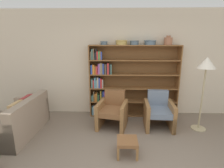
{
  "coord_description": "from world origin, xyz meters",
  "views": [
    {
      "loc": [
        -0.31,
        -2.07,
        1.99
      ],
      "look_at": [
        -0.44,
        2.02,
        0.95
      ],
      "focal_mm": 28.0,
      "sensor_mm": 36.0,
      "label": 1
    }
  ],
  "objects_px": {
    "armchair_leather": "(113,111)",
    "bowl_stoneware": "(121,42)",
    "bowl_sage": "(150,42)",
    "bowl_olive": "(104,43)",
    "footstool": "(127,142)",
    "vase_tall": "(168,41)",
    "couch": "(18,121)",
    "bookshelf": "(125,82)",
    "floor_lamp": "(206,68)",
    "armchair_cushioned": "(159,111)",
    "bowl_slate": "(134,42)"
  },
  "relations": [
    {
      "from": "bowl_sage",
      "to": "couch",
      "type": "relative_size",
      "value": 0.2
    },
    {
      "from": "bowl_stoneware",
      "to": "vase_tall",
      "type": "distance_m",
      "value": 1.15
    },
    {
      "from": "armchair_leather",
      "to": "armchair_cushioned",
      "type": "height_order",
      "value": "same"
    },
    {
      "from": "bowl_stoneware",
      "to": "armchair_leather",
      "type": "distance_m",
      "value": 1.69
    },
    {
      "from": "vase_tall",
      "to": "floor_lamp",
      "type": "distance_m",
      "value": 1.11
    },
    {
      "from": "armchair_cushioned",
      "to": "footstool",
      "type": "height_order",
      "value": "armchair_cushioned"
    },
    {
      "from": "bowl_olive",
      "to": "bowl_slate",
      "type": "bearing_deg",
      "value": 0.0
    },
    {
      "from": "vase_tall",
      "to": "armchair_leather",
      "type": "bearing_deg",
      "value": -154.66
    },
    {
      "from": "bowl_sage",
      "to": "armchair_cushioned",
      "type": "bearing_deg",
      "value": -75.41
    },
    {
      "from": "bookshelf",
      "to": "bowl_sage",
      "type": "xyz_separation_m",
      "value": [
        0.6,
        -0.02,
        1.01
      ]
    },
    {
      "from": "bowl_slate",
      "to": "armchair_leather",
      "type": "bearing_deg",
      "value": -129.03
    },
    {
      "from": "bowl_stoneware",
      "to": "vase_tall",
      "type": "relative_size",
      "value": 1.34
    },
    {
      "from": "bowl_olive",
      "to": "vase_tall",
      "type": "height_order",
      "value": "vase_tall"
    },
    {
      "from": "armchair_cushioned",
      "to": "bowl_olive",
      "type": "bearing_deg",
      "value": -22.92
    },
    {
      "from": "bookshelf",
      "to": "bowl_slate",
      "type": "distance_m",
      "value": 1.03
    },
    {
      "from": "floor_lamp",
      "to": "armchair_leather",
      "type": "bearing_deg",
      "value": 177.31
    },
    {
      "from": "bookshelf",
      "to": "armchair_cushioned",
      "type": "distance_m",
      "value": 1.14
    },
    {
      "from": "bookshelf",
      "to": "armchair_cushioned",
      "type": "relative_size",
      "value": 2.78
    },
    {
      "from": "bowl_sage",
      "to": "bookshelf",
      "type": "bearing_deg",
      "value": 178.3
    },
    {
      "from": "vase_tall",
      "to": "armchair_cushioned",
      "type": "relative_size",
      "value": 0.27
    },
    {
      "from": "footstool",
      "to": "bookshelf",
      "type": "bearing_deg",
      "value": 89.38
    },
    {
      "from": "bowl_stoneware",
      "to": "floor_lamp",
      "type": "height_order",
      "value": "bowl_stoneware"
    },
    {
      "from": "bowl_stoneware",
      "to": "couch",
      "type": "relative_size",
      "value": 0.2
    },
    {
      "from": "vase_tall",
      "to": "couch",
      "type": "relative_size",
      "value": 0.15
    },
    {
      "from": "bowl_stoneware",
      "to": "couch",
      "type": "bearing_deg",
      "value": -154.28
    },
    {
      "from": "bowl_slate",
      "to": "bowl_sage",
      "type": "distance_m",
      "value": 0.39
    },
    {
      "from": "bowl_slate",
      "to": "footstool",
      "type": "xyz_separation_m",
      "value": [
        -0.23,
        -1.72,
        -1.68
      ]
    },
    {
      "from": "bowl_slate",
      "to": "armchair_leather",
      "type": "distance_m",
      "value": 1.75
    },
    {
      "from": "bowl_stoneware",
      "to": "floor_lamp",
      "type": "distance_m",
      "value": 1.99
    },
    {
      "from": "bowl_slate",
      "to": "couch",
      "type": "bearing_deg",
      "value": -157.15
    },
    {
      "from": "bowl_sage",
      "to": "bowl_olive",
      "type": "bearing_deg",
      "value": 180.0
    },
    {
      "from": "armchair_cushioned",
      "to": "bowl_sage",
      "type": "bearing_deg",
      "value": -72.35
    },
    {
      "from": "bowl_sage",
      "to": "armchair_leather",
      "type": "relative_size",
      "value": 0.36
    },
    {
      "from": "vase_tall",
      "to": "armchair_cushioned",
      "type": "xyz_separation_m",
      "value": [
        -0.28,
        -0.63,
        -1.59
      ]
    },
    {
      "from": "bowl_sage",
      "to": "bowl_stoneware",
      "type": "bearing_deg",
      "value": 180.0
    },
    {
      "from": "bowl_sage",
      "to": "vase_tall",
      "type": "xyz_separation_m",
      "value": [
        0.44,
        0.0,
        0.03
      ]
    },
    {
      "from": "bookshelf",
      "to": "bowl_stoneware",
      "type": "bearing_deg",
      "value": -170.25
    },
    {
      "from": "bowl_slate",
      "to": "footstool",
      "type": "relative_size",
      "value": 0.65
    },
    {
      "from": "bookshelf",
      "to": "bowl_olive",
      "type": "height_order",
      "value": "bowl_olive"
    },
    {
      "from": "bowl_stoneware",
      "to": "bowl_slate",
      "type": "height_order",
      "value": "bowl_stoneware"
    },
    {
      "from": "bowl_slate",
      "to": "couch",
      "type": "relative_size",
      "value": 0.16
    },
    {
      "from": "bowl_stoneware",
      "to": "bowl_slate",
      "type": "distance_m",
      "value": 0.32
    },
    {
      "from": "bowl_olive",
      "to": "footstool",
      "type": "height_order",
      "value": "bowl_olive"
    },
    {
      "from": "armchair_leather",
      "to": "bowl_stoneware",
      "type": "bearing_deg",
      "value": -95.55
    },
    {
      "from": "bowl_stoneware",
      "to": "armchair_leather",
      "type": "height_order",
      "value": "bowl_stoneware"
    },
    {
      "from": "vase_tall",
      "to": "floor_lamp",
      "type": "bearing_deg",
      "value": -48.99
    },
    {
      "from": "couch",
      "to": "armchair_cushioned",
      "type": "xyz_separation_m",
      "value": [
        3.08,
        0.43,
        0.08
      ]
    },
    {
      "from": "bowl_stoneware",
      "to": "armchair_cushioned",
      "type": "xyz_separation_m",
      "value": [
        0.87,
        -0.63,
        -1.56
      ]
    },
    {
      "from": "bowl_olive",
      "to": "bowl_sage",
      "type": "distance_m",
      "value": 1.14
    },
    {
      "from": "armchair_leather",
      "to": "armchair_cushioned",
      "type": "distance_m",
      "value": 1.07
    }
  ]
}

